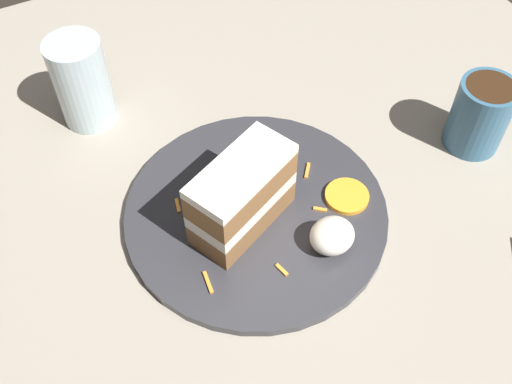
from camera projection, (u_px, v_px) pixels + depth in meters
The scene contains 9 objects.
ground_plane at pixel (286, 225), 0.73m from camera, with size 6.00×6.00×0.00m, color black.
dining_table at pixel (287, 219), 0.72m from camera, with size 1.06×1.14×0.02m, color gray.
plate at pixel (256, 212), 0.71m from camera, with size 0.31×0.31×0.01m, color #333338.
cake_slice at pixel (242, 196), 0.65m from camera, with size 0.14×0.10×0.10m.
cream_dollop at pixel (332, 236), 0.66m from camera, with size 0.05×0.05×0.04m, color white.
orange_garnish at pixel (347, 196), 0.71m from camera, with size 0.05×0.05×0.01m, color orange.
carrot_shreds_scatter at pixel (256, 226), 0.68m from camera, with size 0.19×0.15×0.00m.
drinking_glass at pixel (84, 87), 0.77m from camera, with size 0.07×0.07×0.12m.
coffee_mug at pixel (481, 113), 0.74m from camera, with size 0.07×0.07×0.10m.
Camera 1 is at (-0.23, -0.35, 0.60)m, focal length 42.00 mm.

